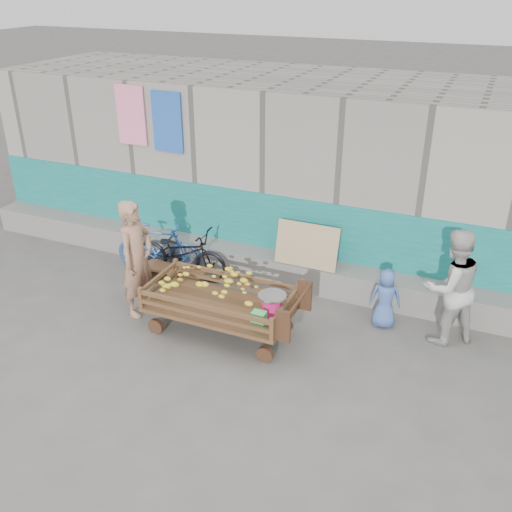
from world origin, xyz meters
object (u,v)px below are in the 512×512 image
at_px(bench, 174,272).
at_px(child, 385,298).
at_px(bicycle_blue, 159,248).
at_px(vendor_man, 137,259).
at_px(bicycle_dark, 181,253).
at_px(woman, 451,287).
at_px(banana_cart, 217,293).

bearing_deg(bench, child, 2.05).
height_order(bench, bicycle_blue, bicycle_blue).
xyz_separation_m(vendor_man, bicycle_dark, (0.00, 1.21, -0.45)).
height_order(woman, bicycle_dark, woman).
height_order(vendor_man, child, vendor_man).
distance_m(banana_cart, bench, 1.70).
height_order(bench, bicycle_dark, bicycle_dark).
xyz_separation_m(child, bicycle_dark, (-3.43, 0.14, -0.02)).
height_order(banana_cart, bicycle_blue, banana_cart).
relative_size(banana_cart, child, 2.44).
bearing_deg(banana_cart, bicycle_blue, 144.27).
relative_size(banana_cart, bicycle_dark, 1.33).
xyz_separation_m(bicycle_dark, bicycle_blue, (-0.43, 0.00, 0.01)).
bearing_deg(woman, bench, -35.46).
xyz_separation_m(woman, bicycle_dark, (-4.27, 0.16, -0.40)).
xyz_separation_m(vendor_man, child, (3.43, 1.07, -0.44)).
xyz_separation_m(bench, bicycle_dark, (-0.01, 0.26, 0.24)).
bearing_deg(bicycle_blue, banana_cart, -137.28).
bearing_deg(woman, banana_cart, -16.48).
height_order(banana_cart, bench, banana_cart).
bearing_deg(woman, child, -37.93).
xyz_separation_m(bench, woman, (4.27, 0.11, 0.64)).
distance_m(bench, woman, 4.31).
bearing_deg(vendor_man, bicycle_blue, 20.46).
bearing_deg(bench, woman, 1.44).
relative_size(banana_cart, bicycle_blue, 1.49).
relative_size(banana_cart, bench, 2.04).
xyz_separation_m(bench, bicycle_blue, (-0.44, 0.26, 0.24)).
bearing_deg(bicycle_dark, woman, -94.78).
bearing_deg(child, bench, -9.81).
height_order(woman, bicycle_blue, woman).
xyz_separation_m(child, bicycle_blue, (-3.86, 0.14, -0.01)).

